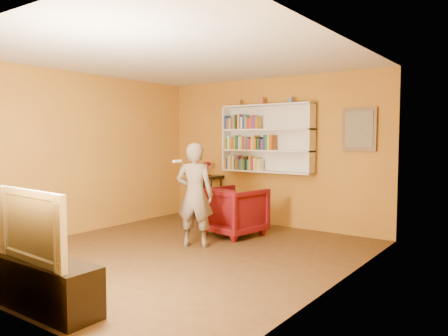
% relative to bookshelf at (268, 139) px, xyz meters
% --- Properties ---
extents(room_shell, '(5.30, 5.80, 2.88)m').
position_rel_bookshelf_xyz_m(room_shell, '(0.00, -2.41, -0.58)').
color(room_shell, '#442D16').
rests_on(room_shell, ground).
extents(bookshelf, '(1.80, 0.29, 1.23)m').
position_rel_bookshelf_xyz_m(bookshelf, '(0.00, 0.00, 0.00)').
color(bookshelf, white).
rests_on(bookshelf, room_shell).
extents(books_row_lower, '(0.77, 0.19, 0.27)m').
position_rel_bookshelf_xyz_m(books_row_lower, '(-0.48, -0.11, -0.47)').
color(books_row_lower, '#A47A20').
rests_on(books_row_lower, bookshelf).
extents(books_row_middle, '(1.03, 0.19, 0.27)m').
position_rel_bookshelf_xyz_m(books_row_middle, '(-0.32, -0.11, -0.08)').
color(books_row_middle, '#A47A20').
rests_on(books_row_middle, bookshelf).
extents(books_row_upper, '(0.72, 0.19, 0.27)m').
position_rel_bookshelf_xyz_m(books_row_upper, '(-0.49, -0.11, 0.30)').
color(books_row_upper, navy).
rests_on(books_row_upper, bookshelf).
extents(ornament_left, '(0.07, 0.07, 0.09)m').
position_rel_bookshelf_xyz_m(ornament_left, '(-0.60, -0.06, 0.67)').
color(ornament_left, olive).
rests_on(ornament_left, bookshelf).
extents(ornament_centre, '(0.09, 0.09, 0.12)m').
position_rel_bookshelf_xyz_m(ornament_centre, '(-0.11, -0.06, 0.68)').
color(ornament_centre, '#A55137').
rests_on(ornament_centre, bookshelf).
extents(ornament_right, '(0.07, 0.07, 0.10)m').
position_rel_bookshelf_xyz_m(ornament_right, '(0.48, -0.06, 0.67)').
color(ornament_right, slate).
rests_on(ornament_right, bookshelf).
extents(framed_painting, '(0.55, 0.05, 0.70)m').
position_rel_bookshelf_xyz_m(framed_painting, '(1.65, 0.05, 0.16)').
color(framed_painting, '#503517').
rests_on(framed_painting, room_shell).
extents(console_table, '(0.53, 0.41, 0.87)m').
position_rel_bookshelf_xyz_m(console_table, '(-1.29, -0.16, -0.88)').
color(console_table, black).
rests_on(console_table, ground).
extents(ruby_lustre, '(0.17, 0.17, 0.27)m').
position_rel_bookshelf_xyz_m(ruby_lustre, '(-1.29, -0.16, -0.53)').
color(ruby_lustre, maroon).
rests_on(ruby_lustre, console_table).
extents(armchair, '(0.99, 1.01, 0.81)m').
position_rel_bookshelf_xyz_m(armchair, '(-0.04, -1.04, -1.19)').
color(armchair, '#48050D').
rests_on(armchair, ground).
extents(person, '(0.66, 0.56, 1.55)m').
position_rel_bookshelf_xyz_m(person, '(-0.08, -2.00, -0.82)').
color(person, '#6B5C4E').
rests_on(person, ground).
extents(game_remote, '(0.04, 0.15, 0.04)m').
position_rel_bookshelf_xyz_m(game_remote, '(-0.23, -2.22, -0.32)').
color(game_remote, silver).
rests_on(game_remote, person).
extents(tv_cabinet, '(1.32, 0.40, 0.47)m').
position_rel_bookshelf_xyz_m(tv_cabinet, '(0.28, -4.66, -1.36)').
color(tv_cabinet, black).
rests_on(tv_cabinet, ground).
extents(television, '(1.17, 0.22, 0.67)m').
position_rel_bookshelf_xyz_m(television, '(0.28, -4.66, -0.79)').
color(television, black).
rests_on(television, tv_cabinet).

